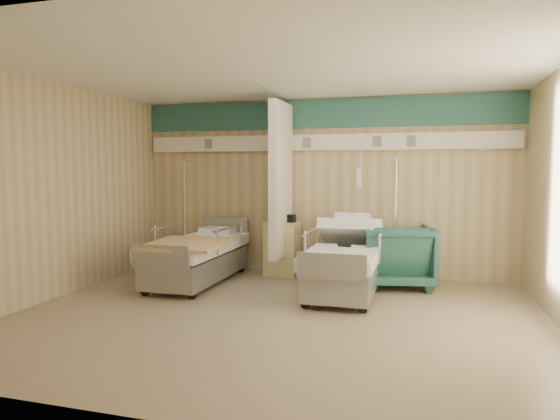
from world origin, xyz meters
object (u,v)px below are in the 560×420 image
object	(u,v)px
bed_left	(197,262)
bedside_cabinet	(282,248)
iv_stand_right	(395,256)
iv_stand_left	(185,246)
bed_right	(345,270)
visitor_armchair	(397,255)

from	to	relation	value
bed_left	bedside_cabinet	distance (m)	1.39
bed_left	iv_stand_right	bearing A→B (deg)	19.33
iv_stand_right	iv_stand_left	bearing A→B (deg)	-179.63
iv_stand_right	bed_right	bearing A→B (deg)	-121.20
bed_right	visitor_armchair	bearing A→B (deg)	42.71
bed_right	visitor_armchair	xyz separation A→B (m)	(0.65, 0.60, 0.13)
visitor_armchair	iv_stand_right	xyz separation A→B (m)	(-0.06, 0.38, -0.07)
iv_stand_left	iv_stand_right	bearing A→B (deg)	0.37
bed_left	iv_stand_left	bearing A→B (deg)	125.30
bed_left	iv_stand_left	xyz separation A→B (m)	(-0.68, 0.96, 0.06)
bed_right	bedside_cabinet	distance (m)	1.46
bed_left	visitor_armchair	xyz separation A→B (m)	(2.85, 0.60, 0.13)
bed_right	iv_stand_left	distance (m)	3.03
bedside_cabinet	iv_stand_right	bearing A→B (deg)	2.63
bed_left	iv_stand_right	world-z (taller)	iv_stand_right
iv_stand_right	bedside_cabinet	bearing A→B (deg)	-177.37
bed_left	iv_stand_right	size ratio (longest dim) A/B	1.17
bed_left	iv_stand_left	distance (m)	1.18
iv_stand_right	iv_stand_left	xyz separation A→B (m)	(-3.47, -0.02, -0.00)
bedside_cabinet	visitor_armchair	world-z (taller)	visitor_armchair
iv_stand_right	visitor_armchair	bearing A→B (deg)	-81.54
bed_right	iv_stand_left	world-z (taller)	iv_stand_left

